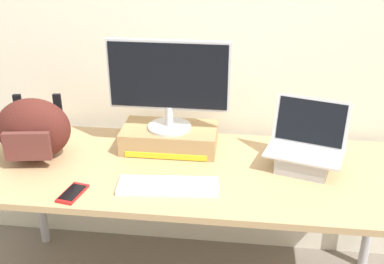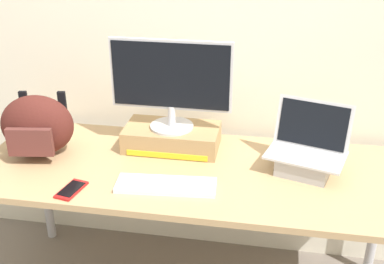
{
  "view_description": "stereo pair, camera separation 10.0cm",
  "coord_description": "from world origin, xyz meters",
  "px_view_note": "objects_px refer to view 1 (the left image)",
  "views": [
    {
      "loc": [
        0.22,
        -1.84,
        1.8
      ],
      "look_at": [
        0.0,
        0.0,
        0.92
      ],
      "focal_mm": 44.42,
      "sensor_mm": 36.0,
      "label": 1
    },
    {
      "loc": [
        0.32,
        -1.83,
        1.8
      ],
      "look_at": [
        0.0,
        0.0,
        0.92
      ],
      "focal_mm": 44.42,
      "sensor_mm": 36.0,
      "label": 2
    }
  ],
  "objects_px": {
    "external_keyboard": "(168,186)",
    "open_laptop": "(305,154)",
    "messenger_backpack": "(33,129)",
    "desktop_monitor": "(168,83)",
    "cell_phone": "(73,193)",
    "toner_box_yellow": "(170,138)"
  },
  "relations": [
    {
      "from": "messenger_backpack",
      "to": "cell_phone",
      "type": "bearing_deg",
      "value": -55.3
    },
    {
      "from": "external_keyboard",
      "to": "open_laptop",
      "type": "bearing_deg",
      "value": 18.29
    },
    {
      "from": "messenger_backpack",
      "to": "cell_phone",
      "type": "height_order",
      "value": "messenger_backpack"
    },
    {
      "from": "external_keyboard",
      "to": "messenger_backpack",
      "type": "relative_size",
      "value": 1.18
    },
    {
      "from": "toner_box_yellow",
      "to": "cell_phone",
      "type": "height_order",
      "value": "toner_box_yellow"
    },
    {
      "from": "toner_box_yellow",
      "to": "cell_phone",
      "type": "xyz_separation_m",
      "value": [
        -0.33,
        -0.46,
        -0.05
      ]
    },
    {
      "from": "toner_box_yellow",
      "to": "messenger_backpack",
      "type": "distance_m",
      "value": 0.63
    },
    {
      "from": "desktop_monitor",
      "to": "cell_phone",
      "type": "relative_size",
      "value": 3.54
    },
    {
      "from": "external_keyboard",
      "to": "messenger_backpack",
      "type": "distance_m",
      "value": 0.7
    },
    {
      "from": "toner_box_yellow",
      "to": "open_laptop",
      "type": "relative_size",
      "value": 1.19
    },
    {
      "from": "messenger_backpack",
      "to": "desktop_monitor",
      "type": "bearing_deg",
      "value": 6.85
    },
    {
      "from": "open_laptop",
      "to": "cell_phone",
      "type": "relative_size",
      "value": 2.36
    },
    {
      "from": "toner_box_yellow",
      "to": "desktop_monitor",
      "type": "height_order",
      "value": "desktop_monitor"
    },
    {
      "from": "external_keyboard",
      "to": "cell_phone",
      "type": "distance_m",
      "value": 0.39
    },
    {
      "from": "toner_box_yellow",
      "to": "desktop_monitor",
      "type": "relative_size",
      "value": 0.8
    },
    {
      "from": "open_laptop",
      "to": "messenger_backpack",
      "type": "relative_size",
      "value": 1.04
    },
    {
      "from": "external_keyboard",
      "to": "cell_phone",
      "type": "relative_size",
      "value": 2.67
    },
    {
      "from": "desktop_monitor",
      "to": "open_laptop",
      "type": "relative_size",
      "value": 1.5
    },
    {
      "from": "open_laptop",
      "to": "external_keyboard",
      "type": "distance_m",
      "value": 0.63
    },
    {
      "from": "messenger_backpack",
      "to": "cell_phone",
      "type": "distance_m",
      "value": 0.42
    },
    {
      "from": "toner_box_yellow",
      "to": "desktop_monitor",
      "type": "bearing_deg",
      "value": -90.41
    },
    {
      "from": "messenger_backpack",
      "to": "toner_box_yellow",
      "type": "bearing_deg",
      "value": 6.95
    }
  ]
}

